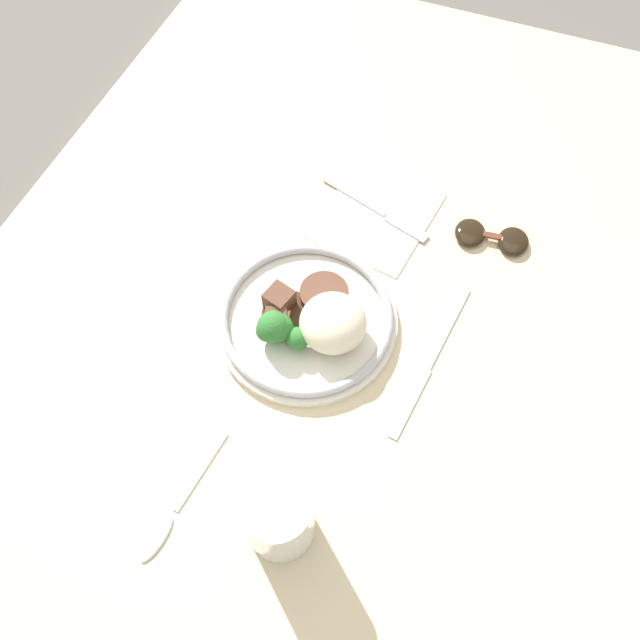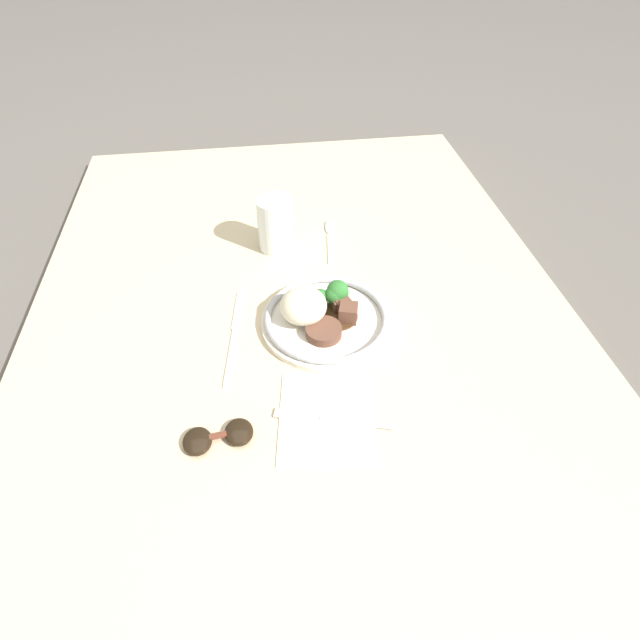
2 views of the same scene
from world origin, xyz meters
The scene contains 9 objects.
ground_plane centered at (0.00, 0.00, 0.00)m, with size 8.00×8.00×0.00m, color #5B5651.
dining_table centered at (0.00, 0.00, 0.02)m, with size 1.44×1.00×0.04m.
napkin centered at (-0.22, -0.01, 0.04)m, with size 0.19×0.17×0.00m.
plate centered at (-0.02, -0.03, 0.06)m, with size 0.23×0.23×0.07m.
juice_glass centered at (0.22, 0.03, 0.09)m, with size 0.07×0.07×0.11m.
fork centered at (-0.23, 0.00, 0.04)m, with size 0.06×0.18×0.00m.
knife centered at (-0.02, 0.13, 0.04)m, with size 0.23×0.04×0.00m.
spoon centered at (0.26, -0.09, 0.04)m, with size 0.16×0.03×0.01m.
sunglasses centered at (-0.24, 0.15, 0.05)m, with size 0.06×0.11×0.01m.
Camera 2 is at (-0.66, 0.06, 0.67)m, focal length 28.00 mm.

